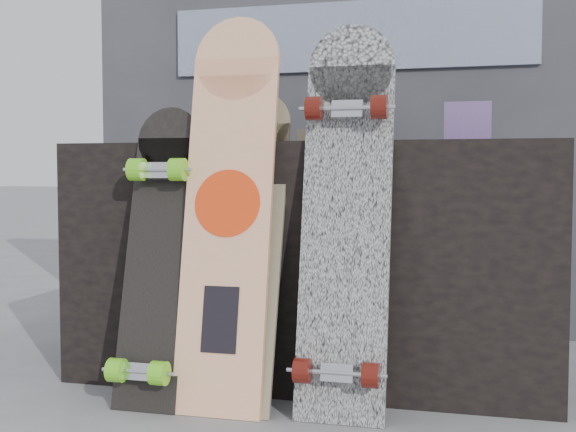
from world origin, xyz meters
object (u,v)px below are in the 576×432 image
(longboard_celtic, at_px, (248,236))
(skateboard_dark, at_px, (156,250))
(vendor_table, at_px, (313,261))
(longboard_geisha, at_px, (229,198))
(longboard_cascadia, at_px, (346,210))

(longboard_celtic, bearing_deg, skateboard_dark, -166.47)
(vendor_table, height_order, longboard_celtic, longboard_celtic)
(vendor_table, xyz_separation_m, longboard_celtic, (-0.13, -0.34, 0.11))
(longboard_geisha, relative_size, skateboard_dark, 1.30)
(longboard_geisha, relative_size, longboard_celtic, 1.24)
(vendor_table, relative_size, longboard_cascadia, 1.39)
(skateboard_dark, bearing_deg, longboard_celtic, 13.53)
(skateboard_dark, bearing_deg, longboard_cascadia, 4.23)
(longboard_geisha, height_order, skateboard_dark, longboard_geisha)
(longboard_celtic, distance_m, longboard_cascadia, 0.32)
(longboard_celtic, xyz_separation_m, longboard_cascadia, (0.30, -0.02, 0.09))
(vendor_table, xyz_separation_m, skateboard_dark, (-0.40, -0.40, 0.07))
(vendor_table, xyz_separation_m, longboard_geisha, (-0.18, -0.37, 0.23))
(vendor_table, bearing_deg, longboard_celtic, -110.66)
(longboard_cascadia, bearing_deg, longboard_geisha, -178.22)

